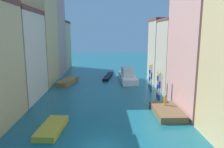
{
  "coord_description": "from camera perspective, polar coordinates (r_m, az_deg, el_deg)",
  "views": [
    {
      "loc": [
        0.17,
        -17.75,
        10.25
      ],
      "look_at": [
        1.94,
        28.82,
        1.5
      ],
      "focal_mm": 34.24,
      "sensor_mm": 36.0,
      "label": 1
    }
  ],
  "objects": [
    {
      "name": "mooring_pole_0",
      "position": [
        33.36,
        12.58,
        -3.34
      ],
      "size": [
        0.37,
        0.37,
        4.57
      ],
      "color": "#1E479E",
      "rests_on": "ground"
    },
    {
      "name": "ground_plane",
      "position": [
        43.48,
        -2.34,
        -3.01
      ],
      "size": [
        154.0,
        154.0,
        0.0
      ],
      "primitive_type": "plane",
      "color": "#196070"
    },
    {
      "name": "mooring_pole_3",
      "position": [
        41.61,
        10.02,
        -0.52
      ],
      "size": [
        0.37,
        0.37,
        4.53
      ],
      "color": "#1E479E",
      "rests_on": "ground"
    },
    {
      "name": "building_left_3",
      "position": [
        56.74,
        -16.81,
        10.42
      ],
      "size": [
        7.42,
        9.75,
        20.94
      ],
      "color": "tan",
      "rests_on": "ground"
    },
    {
      "name": "building_left_2",
      "position": [
        46.98,
        -19.93,
        10.47
      ],
      "size": [
        7.42,
        10.68,
        21.24
      ],
      "color": "#DBB77A",
      "rests_on": "ground"
    },
    {
      "name": "vaporetto_white",
      "position": [
        47.58,
        4.2,
        -0.49
      ],
      "size": [
        3.4,
        10.74,
        3.0
      ],
      "color": "white",
      "rests_on": "ground"
    },
    {
      "name": "mooring_pole_1",
      "position": [
        35.63,
        12.09,
        -3.02
      ],
      "size": [
        0.38,
        0.38,
        3.86
      ],
      "color": "#1E479E",
      "rests_on": "ground"
    },
    {
      "name": "motorboat_1",
      "position": [
        24.59,
        -15.71,
        -13.62
      ],
      "size": [
        2.73,
        5.82,
        0.63
      ],
      "color": "gold",
      "rests_on": "ground"
    },
    {
      "name": "building_right_1",
      "position": [
        31.38,
        23.92,
        6.59
      ],
      "size": [
        7.42,
        11.23,
        17.05
      ],
      "color": "tan",
      "rests_on": "ground"
    },
    {
      "name": "building_left_4",
      "position": [
        65.83,
        -14.63,
        7.47
      ],
      "size": [
        7.42,
        8.89,
        13.98
      ],
      "color": "#DBB77A",
      "rests_on": "ground"
    },
    {
      "name": "building_right_2",
      "position": [
        40.17,
        17.87,
        4.7
      ],
      "size": [
        7.42,
        7.54,
        12.89
      ],
      "color": "#BCB299",
      "rests_on": "ground"
    },
    {
      "name": "building_right_3",
      "position": [
        47.43,
        14.73,
        6.02
      ],
      "size": [
        7.42,
        7.2,
        13.42
      ],
      "color": "#BCB299",
      "rests_on": "ground"
    },
    {
      "name": "motorboat_0",
      "position": [
        45.95,
        -11.66,
        -1.93
      ],
      "size": [
        3.77,
        7.25,
        0.87
      ],
      "color": "olive",
      "rests_on": "ground"
    },
    {
      "name": "waterfront_dock",
      "position": [
        29.05,
        14.44,
        -9.58
      ],
      "size": [
        3.28,
        6.42,
        0.76
      ],
      "color": "brown",
      "rests_on": "ground"
    },
    {
      "name": "person_on_dock",
      "position": [
        29.94,
        14.0,
        -6.78
      ],
      "size": [
        0.36,
        0.36,
        1.49
      ],
      "color": "gold",
      "rests_on": "waterfront_dock"
    },
    {
      "name": "mooring_pole_2",
      "position": [
        38.64,
        10.49,
        -1.04
      ],
      "size": [
        0.3,
        0.3,
        5.01
      ],
      "color": "#1E479E",
      "rests_on": "ground"
    },
    {
      "name": "gondola_black",
      "position": [
        51.36,
        -1.05,
        -0.59
      ],
      "size": [
        2.71,
        9.28,
        0.51
      ],
      "color": "black",
      "rests_on": "ground"
    },
    {
      "name": "building_left_1",
      "position": [
        36.83,
        -24.7,
        4.7
      ],
      "size": [
        7.42,
        10.66,
        14.1
      ],
      "color": "beige",
      "rests_on": "ground"
    }
  ]
}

